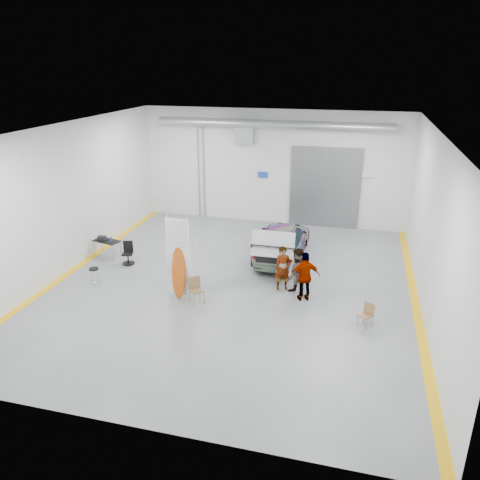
% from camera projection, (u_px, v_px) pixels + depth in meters
% --- Properties ---
extents(ground, '(16.00, 16.00, 0.00)m').
position_uv_depth(ground, '(232.00, 285.00, 18.42)').
color(ground, slate).
rests_on(ground, ground).
extents(room_shell, '(14.02, 16.18, 6.01)m').
position_uv_depth(room_shell, '(252.00, 171.00, 18.91)').
color(room_shell, silver).
rests_on(room_shell, ground).
extents(sedan_car, '(2.16, 5.17, 1.49)m').
position_uv_depth(sedan_car, '(282.00, 240.00, 20.89)').
color(sedan_car, white).
rests_on(sedan_car, ground).
extents(person_a, '(0.73, 0.59, 1.75)m').
position_uv_depth(person_a, '(283.00, 268.00, 17.75)').
color(person_a, '#8E5D4D').
rests_on(person_a, ground).
extents(person_b, '(1.15, 1.10, 1.86)m').
position_uv_depth(person_b, '(298.00, 273.00, 17.25)').
color(person_b, '#467280').
rests_on(person_b, ground).
extents(person_c, '(1.18, 0.83, 1.88)m').
position_uv_depth(person_c, '(305.00, 276.00, 16.93)').
color(person_c, '#A05A35').
rests_on(person_c, ground).
extents(surfboard_display, '(0.93, 0.28, 3.28)m').
position_uv_depth(surfboard_display, '(179.00, 265.00, 16.92)').
color(surfboard_display, white).
rests_on(surfboard_display, ground).
extents(folding_chair_near, '(0.63, 0.71, 0.96)m').
position_uv_depth(folding_chair_near, '(197.00, 295.00, 16.94)').
color(folding_chair_near, brown).
rests_on(folding_chair_near, ground).
extents(folding_chair_far, '(0.53, 0.58, 0.82)m').
position_uv_depth(folding_chair_far, '(365.00, 320.00, 15.43)').
color(folding_chair_far, brown).
rests_on(folding_chair_far, ground).
extents(shop_stool, '(0.38, 0.38, 0.75)m').
position_uv_depth(shop_stool, '(95.00, 277.00, 18.19)').
color(shop_stool, black).
rests_on(shop_stool, ground).
extents(work_table, '(1.29, 0.86, 0.97)m').
position_uv_depth(work_table, '(105.00, 240.00, 20.88)').
color(work_table, '#93969B').
rests_on(work_table, ground).
extents(office_chair, '(0.53, 0.55, 0.98)m').
position_uv_depth(office_chair, '(128.00, 254.00, 20.19)').
color(office_chair, black).
rests_on(office_chair, ground).
extents(trunk_lid, '(1.74, 1.06, 0.04)m').
position_uv_depth(trunk_lid, '(273.00, 243.00, 18.52)').
color(trunk_lid, silver).
rests_on(trunk_lid, sedan_car).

